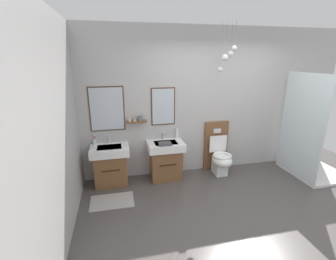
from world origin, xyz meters
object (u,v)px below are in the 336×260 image
(toothbrush_cup, at_px, (95,141))
(vanity_sink_left, at_px, (111,164))
(toilet, at_px, (219,154))
(soap_dispenser, at_px, (177,134))
(shower_tray, at_px, (309,155))
(vanity_sink_right, at_px, (166,159))
(folded_hand_towel, at_px, (165,144))

(toothbrush_cup, bearing_deg, vanity_sink_left, -33.24)
(vanity_sink_left, xyz_separation_m, toilet, (2.07, 0.00, -0.01))
(soap_dispenser, distance_m, shower_tray, 2.59)
(vanity_sink_right, bearing_deg, folded_hand_towel, -105.57)
(folded_hand_towel, bearing_deg, vanity_sink_right, 74.43)
(toilet, relative_size, soap_dispenser, 4.87)
(toilet, height_order, soap_dispenser, toilet)
(vanity_sink_left, height_order, toothbrush_cup, toothbrush_cup)
(vanity_sink_right, relative_size, shower_tray, 0.37)
(toothbrush_cup, height_order, folded_hand_towel, toothbrush_cup)
(vanity_sink_left, relative_size, toothbrush_cup, 3.68)
(vanity_sink_right, bearing_deg, shower_tray, -9.66)
(soap_dispenser, height_order, folded_hand_towel, soap_dispenser)
(toothbrush_cup, bearing_deg, shower_tray, -8.98)
(vanity_sink_left, distance_m, toilet, 2.07)
(toothbrush_cup, bearing_deg, vanity_sink_right, -7.50)
(vanity_sink_left, bearing_deg, toothbrush_cup, 146.76)
(vanity_sink_left, xyz_separation_m, soap_dispenser, (1.26, 0.17, 0.42))
(soap_dispenser, bearing_deg, vanity_sink_right, -146.20)
(folded_hand_towel, distance_m, shower_tray, 2.82)
(toilet, xyz_separation_m, soap_dispenser, (-0.81, 0.17, 0.43))
(toilet, bearing_deg, shower_tray, -15.74)
(folded_hand_towel, bearing_deg, soap_dispenser, 46.59)
(vanity_sink_right, bearing_deg, toilet, 0.20)
(vanity_sink_left, bearing_deg, vanity_sink_right, 0.00)
(vanity_sink_right, distance_m, toilet, 1.07)
(toilet, distance_m, soap_dispenser, 0.93)
(toilet, distance_m, folded_hand_towel, 1.18)
(folded_hand_towel, relative_size, shower_tray, 0.11)
(toothbrush_cup, bearing_deg, toilet, -3.96)
(vanity_sink_right, relative_size, folded_hand_towel, 3.27)
(soap_dispenser, bearing_deg, folded_hand_towel, -133.41)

